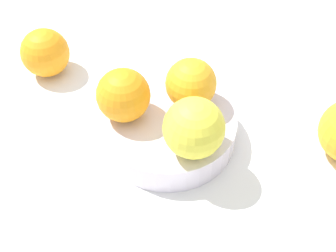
{
  "coord_description": "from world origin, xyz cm",
  "views": [
    {
      "loc": [
        -34.3,
        8.22,
        40.58
      ],
      "look_at": [
        0.0,
        0.0,
        2.13
      ],
      "focal_mm": 46.04,
      "sensor_mm": 36.0,
      "label": 1
    }
  ],
  "objects_px": {
    "fruit_bowl": "(168,128)",
    "orange_in_bowl_1": "(191,84)",
    "orange_loose_1": "(45,53)",
    "orange_in_bowl_2": "(123,95)",
    "orange_in_bowl_0": "(194,128)"
  },
  "relations": [
    {
      "from": "fruit_bowl",
      "to": "orange_in_bowl_2",
      "type": "relative_size",
      "value": 2.61
    },
    {
      "from": "orange_in_bowl_1",
      "to": "orange_loose_1",
      "type": "relative_size",
      "value": 0.91
    },
    {
      "from": "fruit_bowl",
      "to": "orange_in_bowl_2",
      "type": "bearing_deg",
      "value": 69.89
    },
    {
      "from": "orange_in_bowl_1",
      "to": "orange_in_bowl_2",
      "type": "relative_size",
      "value": 0.97
    },
    {
      "from": "fruit_bowl",
      "to": "orange_in_bowl_0",
      "type": "relative_size",
      "value": 2.44
    },
    {
      "from": "orange_in_bowl_0",
      "to": "orange_loose_1",
      "type": "xyz_separation_m",
      "value": [
        0.22,
        0.15,
        -0.04
      ]
    },
    {
      "from": "orange_in_bowl_2",
      "to": "orange_loose_1",
      "type": "bearing_deg",
      "value": 31.22
    },
    {
      "from": "fruit_bowl",
      "to": "orange_in_bowl_2",
      "type": "distance_m",
      "value": 0.07
    },
    {
      "from": "fruit_bowl",
      "to": "orange_loose_1",
      "type": "distance_m",
      "value": 0.21
    },
    {
      "from": "fruit_bowl",
      "to": "orange_in_bowl_1",
      "type": "xyz_separation_m",
      "value": [
        0.02,
        -0.03,
        0.05
      ]
    },
    {
      "from": "fruit_bowl",
      "to": "orange_loose_1",
      "type": "relative_size",
      "value": 2.44
    },
    {
      "from": "fruit_bowl",
      "to": "orange_loose_1",
      "type": "bearing_deg",
      "value": 39.91
    },
    {
      "from": "orange_loose_1",
      "to": "orange_in_bowl_2",
      "type": "bearing_deg",
      "value": -148.78
    },
    {
      "from": "orange_in_bowl_2",
      "to": "orange_in_bowl_1",
      "type": "bearing_deg",
      "value": -88.61
    },
    {
      "from": "orange_in_bowl_0",
      "to": "orange_in_bowl_1",
      "type": "bearing_deg",
      "value": -13.17
    }
  ]
}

